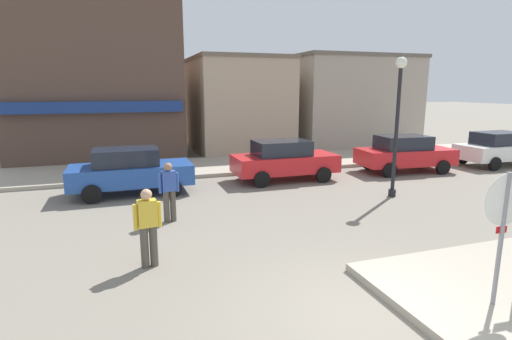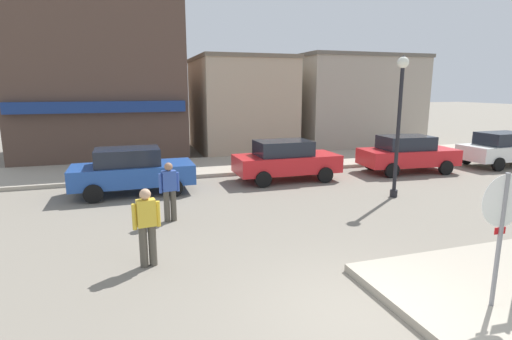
{
  "view_description": "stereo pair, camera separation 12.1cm",
  "coord_description": "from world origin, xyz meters",
  "px_view_note": "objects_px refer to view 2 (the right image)",
  "views": [
    {
      "loc": [
        -3.44,
        -4.86,
        3.53
      ],
      "look_at": [
        -0.3,
        4.5,
        1.5
      ],
      "focal_mm": 28.0,
      "sensor_mm": 36.0,
      "label": 1
    },
    {
      "loc": [
        -3.32,
        -4.9,
        3.53
      ],
      "look_at": [
        -0.3,
        4.5,
        1.5
      ],
      "focal_mm": 28.0,
      "sensor_mm": 36.0,
      "label": 2
    }
  ],
  "objects_px": {
    "lamp_post": "(400,107)",
    "parked_car_fourth": "(503,149)",
    "parked_car_second": "(286,160)",
    "parked_car_third": "(407,153)",
    "pedestrian_crossing_far": "(169,190)",
    "pedestrian_crossing_near": "(147,225)",
    "stop_sign": "(501,223)",
    "parked_car_nearest": "(132,170)"
  },
  "relations": [
    {
      "from": "lamp_post",
      "to": "parked_car_third",
      "type": "relative_size",
      "value": 1.1
    },
    {
      "from": "lamp_post",
      "to": "pedestrian_crossing_near",
      "type": "relative_size",
      "value": 2.82
    },
    {
      "from": "pedestrian_crossing_near",
      "to": "pedestrian_crossing_far",
      "type": "bearing_deg",
      "value": 75.1
    },
    {
      "from": "parked_car_second",
      "to": "pedestrian_crossing_far",
      "type": "bearing_deg",
      "value": -143.14
    },
    {
      "from": "parked_car_second",
      "to": "parked_car_fourth",
      "type": "distance_m",
      "value": 10.6
    },
    {
      "from": "pedestrian_crossing_near",
      "to": "parked_car_fourth",
      "type": "bearing_deg",
      "value": 20.22
    },
    {
      "from": "lamp_post",
      "to": "parked_car_second",
      "type": "xyz_separation_m",
      "value": [
        -2.5,
        3.36,
        -2.15
      ]
    },
    {
      "from": "parked_car_third",
      "to": "pedestrian_crossing_far",
      "type": "xyz_separation_m",
      "value": [
        -10.28,
        -3.43,
        0.06
      ]
    },
    {
      "from": "parked_car_second",
      "to": "pedestrian_crossing_far",
      "type": "distance_m",
      "value": 5.99
    },
    {
      "from": "lamp_post",
      "to": "parked_car_nearest",
      "type": "xyz_separation_m",
      "value": [
        -8.21,
        3.11,
        -2.15
      ]
    },
    {
      "from": "stop_sign",
      "to": "pedestrian_crossing_far",
      "type": "height_order",
      "value": "stop_sign"
    },
    {
      "from": "parked_car_fourth",
      "to": "pedestrian_crossing_far",
      "type": "bearing_deg",
      "value": -168.1
    },
    {
      "from": "stop_sign",
      "to": "lamp_post",
      "type": "xyz_separation_m",
      "value": [
        2.92,
        6.39,
        1.44
      ]
    },
    {
      "from": "parked_car_third",
      "to": "pedestrian_crossing_far",
      "type": "distance_m",
      "value": 10.84
    },
    {
      "from": "stop_sign",
      "to": "parked_car_second",
      "type": "xyz_separation_m",
      "value": [
        0.42,
        9.75,
        -0.71
      ]
    },
    {
      "from": "parked_car_nearest",
      "to": "parked_car_second",
      "type": "relative_size",
      "value": 1.0
    },
    {
      "from": "parked_car_nearest",
      "to": "pedestrian_crossing_far",
      "type": "distance_m",
      "value": 3.47
    },
    {
      "from": "parked_car_third",
      "to": "parked_car_fourth",
      "type": "distance_m",
      "value": 5.1
    },
    {
      "from": "lamp_post",
      "to": "parked_car_fourth",
      "type": "xyz_separation_m",
      "value": [
        8.09,
        3.01,
        -2.15
      ]
    },
    {
      "from": "pedestrian_crossing_near",
      "to": "pedestrian_crossing_far",
      "type": "height_order",
      "value": "same"
    },
    {
      "from": "parked_car_nearest",
      "to": "parked_car_fourth",
      "type": "xyz_separation_m",
      "value": [
        16.3,
        -0.1,
        0.0
      ]
    },
    {
      "from": "pedestrian_crossing_far",
      "to": "parked_car_fourth",
      "type": "bearing_deg",
      "value": 11.9
    },
    {
      "from": "pedestrian_crossing_near",
      "to": "pedestrian_crossing_far",
      "type": "xyz_separation_m",
      "value": [
        0.72,
        2.69,
        0.0
      ]
    },
    {
      "from": "parked_car_second",
      "to": "parked_car_fourth",
      "type": "height_order",
      "value": "same"
    },
    {
      "from": "lamp_post",
      "to": "pedestrian_crossing_far",
      "type": "bearing_deg",
      "value": -178.16
    },
    {
      "from": "parked_car_third",
      "to": "parked_car_fourth",
      "type": "bearing_deg",
      "value": -2.09
    },
    {
      "from": "lamp_post",
      "to": "pedestrian_crossing_far",
      "type": "distance_m",
      "value": 7.59
    },
    {
      "from": "lamp_post",
      "to": "parked_car_fourth",
      "type": "relative_size",
      "value": 1.13
    },
    {
      "from": "parked_car_nearest",
      "to": "parked_car_second",
      "type": "xyz_separation_m",
      "value": [
        5.71,
        0.25,
        0.0
      ]
    },
    {
      "from": "stop_sign",
      "to": "parked_car_second",
      "type": "distance_m",
      "value": 9.79
    },
    {
      "from": "parked_car_second",
      "to": "pedestrian_crossing_far",
      "type": "height_order",
      "value": "pedestrian_crossing_far"
    },
    {
      "from": "lamp_post",
      "to": "parked_car_second",
      "type": "bearing_deg",
      "value": 126.66
    },
    {
      "from": "pedestrian_crossing_near",
      "to": "pedestrian_crossing_far",
      "type": "relative_size",
      "value": 1.0
    },
    {
      "from": "stop_sign",
      "to": "parked_car_fourth",
      "type": "xyz_separation_m",
      "value": [
        11.01,
        9.4,
        -0.71
      ]
    },
    {
      "from": "parked_car_nearest",
      "to": "parked_car_third",
      "type": "height_order",
      "value": "same"
    },
    {
      "from": "parked_car_nearest",
      "to": "parked_car_fourth",
      "type": "distance_m",
      "value": 16.3
    },
    {
      "from": "parked_car_second",
      "to": "parked_car_third",
      "type": "relative_size",
      "value": 0.97
    },
    {
      "from": "parked_car_second",
      "to": "parked_car_nearest",
      "type": "bearing_deg",
      "value": -177.51
    },
    {
      "from": "lamp_post",
      "to": "pedestrian_crossing_near",
      "type": "xyz_separation_m",
      "value": [
        -8.01,
        -2.92,
        -2.09
      ]
    },
    {
      "from": "lamp_post",
      "to": "parked_car_third",
      "type": "height_order",
      "value": "lamp_post"
    },
    {
      "from": "stop_sign",
      "to": "parked_car_fourth",
      "type": "relative_size",
      "value": 0.57
    },
    {
      "from": "stop_sign",
      "to": "parked_car_second",
      "type": "height_order",
      "value": "stop_sign"
    }
  ]
}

